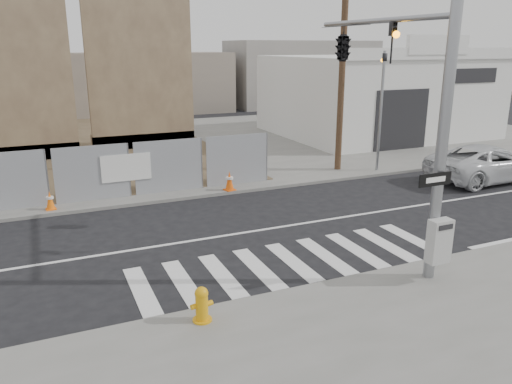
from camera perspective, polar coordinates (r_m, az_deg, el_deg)
name	(u,v)px	position (r m, az deg, el deg)	size (l,w,h in m)	color
ground	(255,231)	(15.47, -0.09, -4.49)	(100.00, 100.00, 0.00)	black
sidewalk_far	(154,148)	(28.38, -11.53, 4.95)	(50.00, 20.00, 0.12)	slate
signal_pole	(372,74)	(13.95, 13.10, 12.98)	(0.96, 5.87, 7.00)	gray
far_signal_pole	(382,95)	(22.64, 14.19, 10.74)	(0.16, 0.20, 5.60)	gray
concrete_wall_left	(6,93)	(26.44, -26.68, 10.03)	(6.00, 1.30, 8.00)	brown
concrete_wall_right	(141,87)	(27.92, -12.97, 11.57)	(5.50, 1.30, 8.00)	brown
auto_shop	(376,95)	(32.97, 13.54, 10.73)	(12.00, 10.20, 5.95)	silver
utility_pole_right	(343,53)	(22.42, 9.90, 15.35)	(1.60, 0.28, 10.00)	brown
fire_hydrant	(202,304)	(10.37, -6.22, -12.63)	(0.48, 0.48, 0.75)	orange
suv	(489,163)	(23.30, 25.05, 3.05)	(2.52, 5.46, 1.52)	silver
traffic_cone_c	(50,200)	(18.41, -22.48, -0.90)	(0.36, 0.36, 0.65)	orange
traffic_cone_d	(229,181)	(19.31, -3.05, 1.27)	(0.47, 0.47, 0.75)	#F1580C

